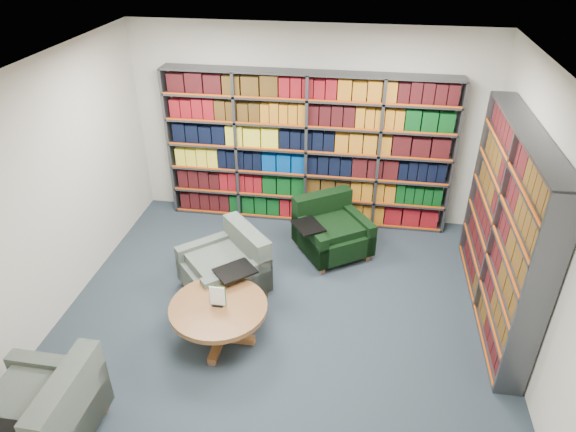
# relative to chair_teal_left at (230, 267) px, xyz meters

# --- Properties ---
(room_shell) EXTENTS (5.02, 5.02, 2.82)m
(room_shell) POSITION_rel_chair_teal_left_xyz_m (0.70, -0.51, 1.08)
(room_shell) COLOR #1A2931
(room_shell) RESTS_ON ground
(bookshelf_back) EXTENTS (4.00, 0.28, 2.20)m
(bookshelf_back) POSITION_rel_chair_teal_left_xyz_m (0.70, 1.83, 0.78)
(bookshelf_back) COLOR #47494F
(bookshelf_back) RESTS_ON ground
(bookshelf_right) EXTENTS (0.28, 2.50, 2.20)m
(bookshelf_right) POSITION_rel_chair_teal_left_xyz_m (3.04, 0.09, 0.78)
(bookshelf_right) COLOR #47494F
(bookshelf_right) RESTS_ON ground
(chair_teal_left) EXTENTS (1.22, 1.22, 0.78)m
(chair_teal_left) POSITION_rel_chair_teal_left_xyz_m (0.00, 0.00, 0.00)
(chair_teal_left) COLOR #0A283F
(chair_teal_left) RESTS_ON ground
(chair_green_right) EXTENTS (1.16, 1.16, 0.76)m
(chair_green_right) POSITION_rel_chair_teal_left_xyz_m (1.12, 1.03, -0.01)
(chair_green_right) COLOR black
(chair_green_right) RESTS_ON ground
(chair_teal_front) EXTENTS (0.92, 1.07, 0.83)m
(chair_teal_front) POSITION_rel_chair_teal_left_xyz_m (-1.02, -2.32, 0.02)
(chair_teal_front) COLOR #0A283F
(chair_teal_front) RESTS_ON ground
(coffee_table) EXTENTS (1.03, 1.03, 0.72)m
(coffee_table) POSITION_rel_chair_teal_left_xyz_m (0.11, -0.88, 0.07)
(coffee_table) COLOR brown
(coffee_table) RESTS_ON ground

